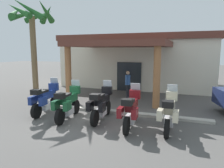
{
  "coord_description": "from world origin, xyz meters",
  "views": [
    {
      "loc": [
        4.05,
        -7.92,
        2.94
      ],
      "look_at": [
        0.32,
        2.37,
        1.2
      ],
      "focal_mm": 33.91,
      "sensor_mm": 36.0,
      "label": 1
    }
  ],
  "objects_px": {
    "motorcycle_black": "(101,104)",
    "motorcycle_cream": "(169,112)",
    "motel_building": "(138,60)",
    "motorcycle_green": "(68,103)",
    "pedestrian": "(128,82)",
    "palm_tree_roadside": "(32,25)",
    "motorcycle_blue": "(45,99)",
    "motorcycle_maroon": "(131,110)"
  },
  "relations": [
    {
      "from": "motorcycle_blue",
      "to": "motorcycle_maroon",
      "type": "height_order",
      "value": "same"
    },
    {
      "from": "motel_building",
      "to": "motorcycle_black",
      "type": "xyz_separation_m",
      "value": [
        0.64,
        -9.67,
        -1.43
      ]
    },
    {
      "from": "pedestrian",
      "to": "palm_tree_roadside",
      "type": "height_order",
      "value": "palm_tree_roadside"
    },
    {
      "from": "motel_building",
      "to": "motorcycle_green",
      "type": "bearing_deg",
      "value": -93.86
    },
    {
      "from": "motorcycle_cream",
      "to": "motel_building",
      "type": "bearing_deg",
      "value": 19.67
    },
    {
      "from": "motel_building",
      "to": "pedestrian",
      "type": "height_order",
      "value": "motel_building"
    },
    {
      "from": "motorcycle_black",
      "to": "motorcycle_cream",
      "type": "bearing_deg",
      "value": -97.42
    },
    {
      "from": "motorcycle_green",
      "to": "motorcycle_black",
      "type": "distance_m",
      "value": 1.45
    },
    {
      "from": "motel_building",
      "to": "motorcycle_green",
      "type": "height_order",
      "value": "motel_building"
    },
    {
      "from": "motorcycle_maroon",
      "to": "pedestrian",
      "type": "bearing_deg",
      "value": 13.92
    },
    {
      "from": "motorcycle_black",
      "to": "motel_building",
      "type": "bearing_deg",
      "value": 0.86
    },
    {
      "from": "motorcycle_cream",
      "to": "motorcycle_black",
      "type": "bearing_deg",
      "value": 85.91
    },
    {
      "from": "motorcycle_blue",
      "to": "motorcycle_black",
      "type": "height_order",
      "value": "same"
    },
    {
      "from": "motorcycle_blue",
      "to": "motorcycle_green",
      "type": "distance_m",
      "value": 1.45
    },
    {
      "from": "motorcycle_blue",
      "to": "motorcycle_maroon",
      "type": "bearing_deg",
      "value": -100.77
    },
    {
      "from": "motorcycle_cream",
      "to": "motorcycle_blue",
      "type": "bearing_deg",
      "value": 88.32
    },
    {
      "from": "pedestrian",
      "to": "palm_tree_roadside",
      "type": "distance_m",
      "value": 6.51
    },
    {
      "from": "motorcycle_blue",
      "to": "motorcycle_black",
      "type": "relative_size",
      "value": 1.0
    },
    {
      "from": "palm_tree_roadside",
      "to": "pedestrian",
      "type": "bearing_deg",
      "value": 26.68
    },
    {
      "from": "palm_tree_roadside",
      "to": "motorcycle_cream",
      "type": "bearing_deg",
      "value": -16.04
    },
    {
      "from": "motorcycle_green",
      "to": "palm_tree_roadside",
      "type": "height_order",
      "value": "palm_tree_roadside"
    },
    {
      "from": "motorcycle_black",
      "to": "pedestrian",
      "type": "bearing_deg",
      "value": -1.39
    },
    {
      "from": "motel_building",
      "to": "motorcycle_black",
      "type": "relative_size",
      "value": 5.51
    },
    {
      "from": "motorcycle_black",
      "to": "pedestrian",
      "type": "relative_size",
      "value": 1.31
    },
    {
      "from": "motorcycle_black",
      "to": "pedestrian",
      "type": "distance_m",
      "value": 4.55
    },
    {
      "from": "motorcycle_green",
      "to": "pedestrian",
      "type": "xyz_separation_m",
      "value": [
        1.29,
        4.88,
        0.28
      ]
    },
    {
      "from": "motorcycle_maroon",
      "to": "palm_tree_roadside",
      "type": "xyz_separation_m",
      "value": [
        -6.48,
        2.46,
        3.69
      ]
    },
    {
      "from": "motorcycle_blue",
      "to": "palm_tree_roadside",
      "type": "relative_size",
      "value": 0.39
    },
    {
      "from": "motel_building",
      "to": "motorcycle_maroon",
      "type": "distance_m",
      "value": 10.38
    },
    {
      "from": "pedestrian",
      "to": "palm_tree_roadside",
      "type": "relative_size",
      "value": 0.3
    },
    {
      "from": "motorcycle_black",
      "to": "motorcycle_maroon",
      "type": "height_order",
      "value": "same"
    },
    {
      "from": "motorcycle_green",
      "to": "motel_building",
      "type": "bearing_deg",
      "value": -10.44
    },
    {
      "from": "palm_tree_roadside",
      "to": "motel_building",
      "type": "bearing_deg",
      "value": 59.77
    },
    {
      "from": "motel_building",
      "to": "motorcycle_green",
      "type": "relative_size",
      "value": 5.51
    },
    {
      "from": "motorcycle_cream",
      "to": "palm_tree_roadside",
      "type": "height_order",
      "value": "palm_tree_roadside"
    },
    {
      "from": "motorcycle_blue",
      "to": "motorcycle_cream",
      "type": "distance_m",
      "value": 5.64
    },
    {
      "from": "motorcycle_green",
      "to": "motorcycle_cream",
      "type": "relative_size",
      "value": 1.0
    },
    {
      "from": "motorcycle_green",
      "to": "motorcycle_black",
      "type": "bearing_deg",
      "value": -82.4
    },
    {
      "from": "motorcycle_black",
      "to": "motorcycle_maroon",
      "type": "bearing_deg",
      "value": -109.34
    },
    {
      "from": "motorcycle_maroon",
      "to": "motorcycle_green",
      "type": "bearing_deg",
      "value": 85.27
    },
    {
      "from": "motorcycle_blue",
      "to": "motorcycle_green",
      "type": "bearing_deg",
      "value": -108.39
    },
    {
      "from": "motorcycle_blue",
      "to": "motorcycle_maroon",
      "type": "distance_m",
      "value": 4.24
    }
  ]
}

